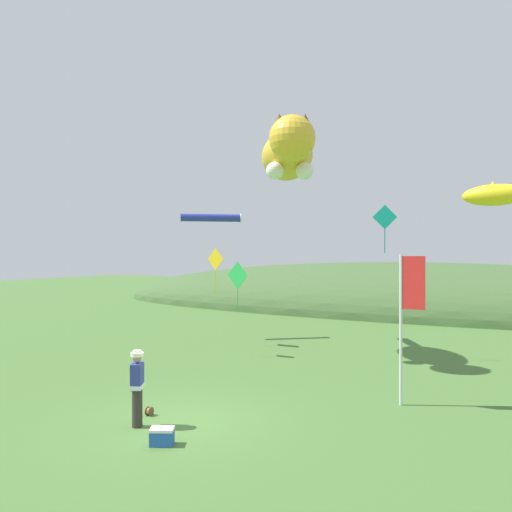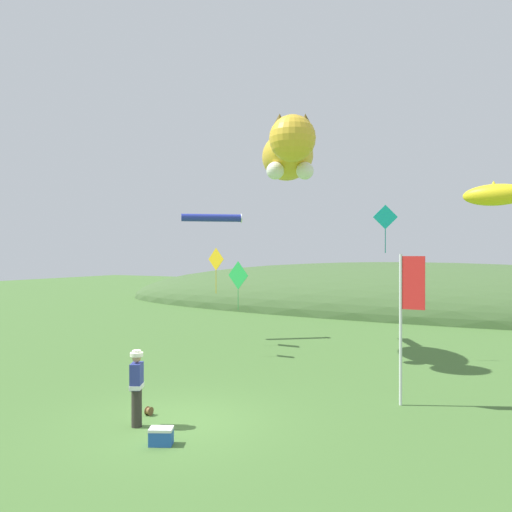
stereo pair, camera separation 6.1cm
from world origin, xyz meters
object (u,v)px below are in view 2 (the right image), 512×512
object	(u,v)px
kite_tube_streamer	(213,218)
kite_diamond_gold	(216,260)
festival_attendant	(137,386)
kite_fish_windsock	(506,194)
kite_diamond_teal	(385,218)
picnic_cooler	(161,436)
kite_spool	(149,411)
festival_banner_pole	(407,307)
kite_giant_cat	(288,154)
kite_diamond_green	(238,276)

from	to	relation	value
kite_tube_streamer	kite_diamond_gold	world-z (taller)	kite_tube_streamer
festival_attendant	kite_fish_windsock	xyz separation A→B (m)	(7.34, 11.03, 5.19)
kite_diamond_teal	festival_attendant	bearing A→B (deg)	-108.02
picnic_cooler	kite_diamond_gold	xyz separation A→B (m)	(-3.92, 8.20, 3.58)
festival_attendant	kite_spool	xyz separation A→B (m)	(-0.29, 0.77, -0.85)
festival_banner_pole	kite_spool	bearing A→B (deg)	-145.27
festival_attendant	kite_spool	world-z (taller)	festival_attendant
picnic_cooler	kite_diamond_teal	size ratio (longest dim) A/B	0.32
picnic_cooler	kite_giant_cat	size ratio (longest dim) A/B	0.09
picnic_cooler	kite_diamond_green	size ratio (longest dim) A/B	0.27
kite_tube_streamer	kite_diamond_gold	xyz separation A→B (m)	(2.43, -3.46, -1.95)
kite_spool	kite_diamond_teal	size ratio (longest dim) A/B	0.12
kite_fish_windsock	kite_diamond_gold	xyz separation A→B (m)	(-10.06, -3.42, -2.38)
kite_diamond_green	kite_diamond_gold	distance (m)	2.47
picnic_cooler	kite_diamond_gold	distance (m)	9.78
kite_fish_windsock	kite_spool	bearing A→B (deg)	-126.60
kite_fish_windsock	kite_diamond_green	bearing A→B (deg)	-174.05
kite_giant_cat	kite_fish_windsock	world-z (taller)	kite_giant_cat
kite_fish_windsock	kite_diamond_gold	size ratio (longest dim) A/B	1.67
kite_spool	kite_giant_cat	bearing A→B (deg)	89.18
festival_attendant	kite_diamond_teal	bearing A→B (deg)	71.98
kite_spool	kite_diamond_teal	world-z (taller)	kite_diamond_teal
kite_giant_cat	kite_tube_streamer	bearing A→B (deg)	155.81
kite_fish_windsock	kite_tube_streamer	size ratio (longest dim) A/B	1.19
kite_giant_cat	festival_banner_pole	bearing A→B (deg)	-38.46
festival_attendant	kite_tube_streamer	bearing A→B (deg)	114.96
kite_spool	kite_tube_streamer	size ratio (longest dim) A/B	0.09
kite_diamond_green	kite_diamond_gold	bearing A→B (deg)	-81.18
festival_attendant	kite_giant_cat	world-z (taller)	kite_giant_cat
kite_diamond_teal	picnic_cooler	bearing A→B (deg)	-101.03
picnic_cooler	festival_attendant	bearing A→B (deg)	153.59
festival_banner_pole	festival_attendant	bearing A→B (deg)	-138.69
picnic_cooler	kite_giant_cat	distance (m)	12.25
kite_giant_cat	kite_diamond_gold	size ratio (longest dim) A/B	3.61
kite_tube_streamer	kite_diamond_teal	size ratio (longest dim) A/B	1.37
kite_fish_windsock	kite_tube_streamer	world-z (taller)	kite_fish_windsock
festival_attendant	kite_diamond_green	world-z (taller)	kite_diamond_green
kite_spool	kite_fish_windsock	bearing A→B (deg)	53.40
festival_attendant	kite_diamond_gold	xyz separation A→B (m)	(-2.72, 7.61, 2.81)
picnic_cooler	kite_fish_windsock	world-z (taller)	kite_fish_windsock
festival_banner_pole	kite_diamond_green	size ratio (longest dim) A/B	1.88
kite_diamond_green	kite_diamond_gold	world-z (taller)	kite_diamond_gold
kite_diamond_green	picnic_cooler	bearing A→B (deg)	-67.87
kite_fish_windsock	kite_diamond_green	size ratio (longest dim) A/B	1.40
kite_tube_streamer	kite_diamond_green	world-z (taller)	kite_tube_streamer
kite_tube_streamer	festival_attendant	bearing A→B (deg)	-65.04
kite_spool	picnic_cooler	distance (m)	2.02
kite_giant_cat	kite_tube_streamer	size ratio (longest dim) A/B	2.57
kite_spool	picnic_cooler	xyz separation A→B (m)	(1.49, -1.36, 0.07)
festival_banner_pole	kite_fish_windsock	distance (m)	7.67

